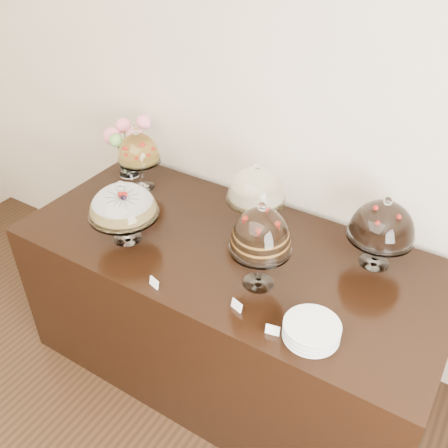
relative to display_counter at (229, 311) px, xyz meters
The scene contains 12 objects.
wall_back 1.20m from the display_counter, 109.48° to the left, with size 5.00×0.04×3.00m, color beige.
display_counter is the anchor object (origin of this frame).
cake_stand_sugar_sponge 0.86m from the display_counter, 156.84° to the right, with size 0.36×0.36×0.34m.
cake_stand_choco_layer 0.79m from the display_counter, 31.14° to the right, with size 0.28×0.28×0.45m.
cake_stand_cheesecake 0.73m from the display_counter, 86.21° to the left, with size 0.31×0.31×0.38m.
cake_stand_dark_choco 0.99m from the display_counter, 22.64° to the left, with size 0.32×0.32×0.38m.
cake_stand_fruit_tart 1.05m from the display_counter, 163.01° to the left, with size 0.25×0.25×0.39m.
flower_vase 1.18m from the display_counter, 161.48° to the left, with size 0.25×0.31×0.37m.
plate_stack 0.84m from the display_counter, 28.88° to the right, with size 0.23×0.23×0.07m.
price_card_left 0.65m from the display_counter, 108.73° to the right, with size 0.06×0.01×0.04m, color white.
price_card_right 0.76m from the display_counter, 41.20° to the right, with size 0.06×0.01×0.04m, color white.
price_card_extra 0.64m from the display_counter, 54.25° to the right, with size 0.06×0.01×0.04m, color white.
Camera 1 is at (1.22, 0.75, 2.48)m, focal length 40.00 mm.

